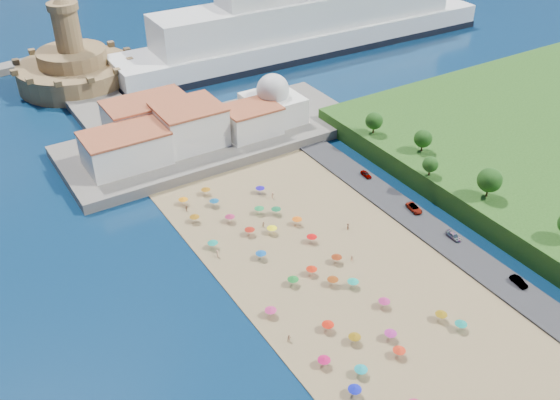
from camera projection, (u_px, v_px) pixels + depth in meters
ground at (326, 292)px, 132.38m from camera, size 700.00×700.00×0.00m
terrace at (213, 137)px, 187.65m from camera, size 90.00×36.00×3.00m
jetty at (104, 112)px, 202.92m from camera, size 18.00×70.00×2.40m
waterfront_buildings at (170, 128)px, 178.84m from camera, size 57.00×29.00×11.00m
domed_building at (273, 102)px, 190.90m from camera, size 16.00×16.00×15.00m
fortress at (74, 67)px, 221.14m from camera, size 40.00×40.00×32.40m
cruise_ship at (309, 25)px, 248.04m from camera, size 161.34×27.39×35.17m
beach_parasols at (341, 309)px, 125.07m from camera, size 32.20×115.50×2.20m
beachgoers at (297, 260)px, 139.57m from camera, size 32.98×93.19×1.89m
parked_cars at (456, 237)px, 146.16m from camera, size 3.11×70.47×1.44m
hillside_trees at (519, 201)px, 143.41m from camera, size 11.70×105.35×7.74m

